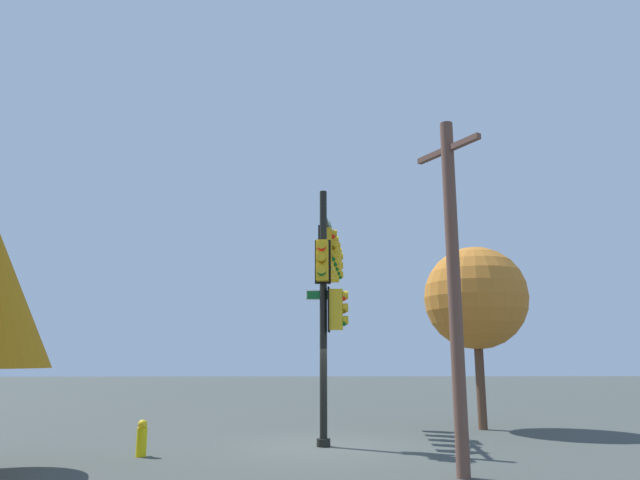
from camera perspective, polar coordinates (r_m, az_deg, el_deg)
ground_plane at (r=15.53m, az=0.36°, el=-20.27°), size 120.00×120.00×0.00m
signal_pole_assembly at (r=17.25m, az=1.01°, el=-3.15°), size 5.90×1.34×6.92m
utility_pole at (r=11.85m, az=13.46°, el=-4.22°), size 1.62×1.01×7.26m
fire_hydrant at (r=14.57m, az=-17.66°, el=-18.65°), size 0.33×0.24×0.83m
tree_near at (r=19.78m, az=15.54°, el=-5.72°), size 3.45×3.45×5.99m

